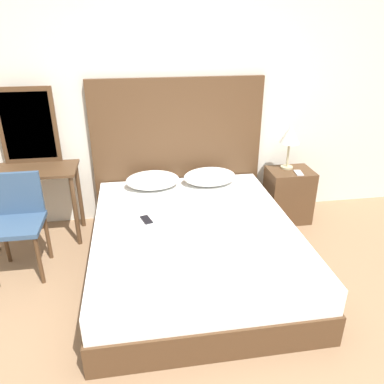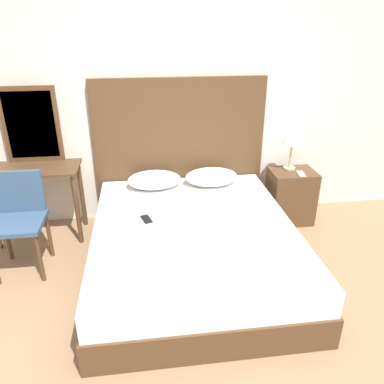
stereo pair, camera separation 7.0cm
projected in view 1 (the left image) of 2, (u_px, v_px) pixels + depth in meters
name	position (u px, v px, depth m)	size (l,w,h in m)	color
ground_plane	(225.00, 375.00, 2.37)	(16.00, 16.00, 0.00)	#8C6B4C
wall_back	(178.00, 94.00, 3.83)	(10.00, 0.06, 2.70)	silver
bed	(194.00, 247.00, 3.28)	(1.71, 2.06, 0.47)	#4C331E
headboard	(178.00, 151.00, 4.00)	(1.80, 0.05, 1.53)	#4C331E
pillow_left	(153.00, 180.00, 3.82)	(0.55, 0.36, 0.17)	white
pillow_right	(210.00, 177.00, 3.91)	(0.55, 0.36, 0.17)	white
phone_on_bed	(146.00, 220.00, 3.24)	(0.11, 0.16, 0.01)	black
nightstand	(288.00, 195.00, 4.10)	(0.47, 0.36, 0.59)	#4C331E
table_lamp	(290.00, 136.00, 3.89)	(0.21, 0.21, 0.47)	tan
phone_on_nightstand	(299.00, 173.00, 3.90)	(0.09, 0.16, 0.01)	#B7B7BC
vanity_desk	(33.00, 184.00, 3.61)	(0.86, 0.44, 0.75)	#4C331E
vanity_mirror	(28.00, 126.00, 3.57)	(0.54, 0.03, 0.73)	#4C331E
chair	(17.00, 216.00, 3.19)	(0.43, 0.43, 0.87)	#334C6B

